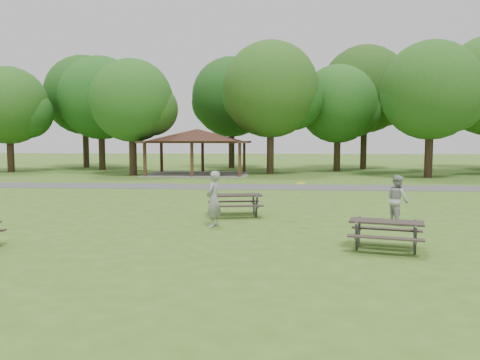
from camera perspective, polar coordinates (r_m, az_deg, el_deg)
name	(u,v)px	position (r m, az deg, el deg)	size (l,w,h in m)	color
ground	(199,232)	(14.82, -5.03, -6.34)	(160.00, 160.00, 0.00)	#3C631C
asphalt_path	(236,187)	(28.59, -0.52, -0.82)	(120.00, 3.20, 0.02)	#454547
pavilion	(197,137)	(38.86, -5.21, 5.21)	(8.60, 7.01, 3.76)	#382414
tree_row_b	(10,108)	(46.24, -26.27, 7.91)	(7.14, 6.80, 9.28)	#331F16
tree_row_c	(102,101)	(46.46, -16.50, 9.28)	(8.19, 7.80, 10.67)	black
tree_row_d	(133,103)	(38.66, -12.91, 9.12)	(6.93, 6.60, 9.27)	black
tree_row_e	(272,92)	(39.56, 3.90, 10.61)	(8.40, 8.00, 11.02)	#312116
tree_row_f	(339,106)	(43.35, 11.96, 8.77)	(7.35, 7.00, 9.55)	black
tree_row_g	(432,93)	(38.37, 22.36, 9.74)	(7.77, 7.40, 10.25)	black
tree_deep_a	(86,98)	(50.84, -18.31, 9.51)	(8.40, 8.00, 11.38)	#312115
tree_deep_b	(233,100)	(47.72, -0.92, 9.78)	(8.40, 8.00, 11.13)	black
tree_deep_c	(366,92)	(47.40, 15.09, 10.32)	(8.82, 8.40, 11.90)	#2E2114
picnic_table_middle	(235,200)	(17.68, -0.60, -2.40)	(2.22, 1.91, 0.86)	black
picnic_table_far	(386,228)	(12.88, 17.38, -5.59)	(2.18, 1.92, 0.81)	#2B241F
frisbee_in_flight	(301,183)	(15.78, 7.42, -0.40)	(0.32, 0.32, 0.02)	#FFF828
frisbee_thrower	(213,199)	(15.50, -3.25, -2.34)	(0.68, 0.45, 1.86)	gray
frisbee_catcher	(397,200)	(16.85, 18.65, -2.29)	(0.82, 0.64, 1.70)	#A6A6A8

